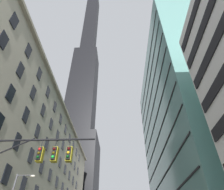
% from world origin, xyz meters
% --- Properties ---
extents(station_building, '(17.86, 70.60, 29.31)m').
position_xyz_m(station_building, '(-19.60, 29.30, 14.64)').
color(station_building, '#B2A88E').
rests_on(station_building, ground).
extents(dark_skyscraper, '(22.78, 22.78, 219.46)m').
position_xyz_m(dark_skyscraper, '(-19.63, 83.33, 66.00)').
color(dark_skyscraper, black).
rests_on(dark_skyscraper, ground).
extents(glass_office_midrise, '(17.49, 40.06, 45.02)m').
position_xyz_m(glass_office_midrise, '(19.69, 29.91, 22.51)').
color(glass_office_midrise, slate).
rests_on(glass_office_midrise, ground).
extents(traffic_signal_mast, '(7.67, 0.63, 7.58)m').
position_xyz_m(traffic_signal_mast, '(-3.39, 2.45, 5.72)').
color(traffic_signal_mast, black).
rests_on(traffic_signal_mast, sidewalk_left).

